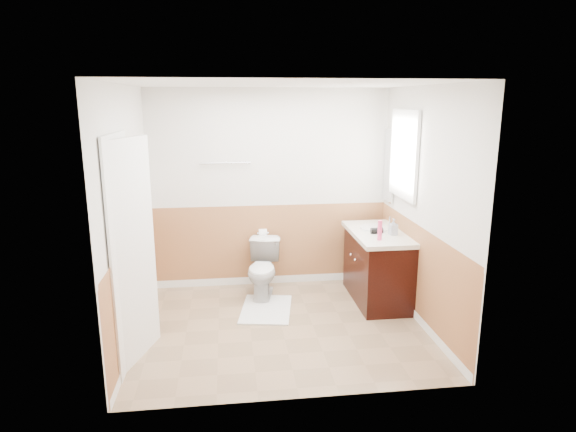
{
  "coord_description": "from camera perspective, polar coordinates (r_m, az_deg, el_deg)",
  "views": [
    {
      "loc": [
        -0.53,
        -4.77,
        2.35
      ],
      "look_at": [
        0.1,
        0.25,
        1.15
      ],
      "focal_mm": 30.57,
      "sensor_mm": 36.0,
      "label": 1
    }
  ],
  "objects": [
    {
      "name": "floor",
      "position": [
        5.35,
        -0.75,
        -12.73
      ],
      "size": [
        3.0,
        3.0,
        0.0
      ],
      "primitive_type": "plane",
      "color": "#8C7051",
      "rests_on": "ground"
    },
    {
      "name": "ceiling",
      "position": [
        4.81,
        -0.84,
        15.12
      ],
      "size": [
        3.0,
        3.0,
        0.0
      ],
      "primitive_type": "plane",
      "rotation": [
        3.14,
        0.0,
        0.0
      ],
      "color": "white",
      "rests_on": "floor"
    },
    {
      "name": "wall_back",
      "position": [
        6.2,
        -2.13,
        3.1
      ],
      "size": [
        3.0,
        0.0,
        3.0
      ],
      "primitive_type": "plane",
      "rotation": [
        1.57,
        0.0,
        0.0
      ],
      "color": "silver",
      "rests_on": "floor"
    },
    {
      "name": "wall_front",
      "position": [
        3.68,
        1.47,
        -4.07
      ],
      "size": [
        3.0,
        0.0,
        3.0
      ],
      "primitive_type": "plane",
      "rotation": [
        -1.57,
        0.0,
        0.0
      ],
      "color": "silver",
      "rests_on": "floor"
    },
    {
      "name": "wall_left",
      "position": [
        4.99,
        -18.16,
        -0.07
      ],
      "size": [
        0.0,
        3.0,
        3.0
      ],
      "primitive_type": "plane",
      "rotation": [
        1.57,
        0.0,
        1.57
      ],
      "color": "silver",
      "rests_on": "floor"
    },
    {
      "name": "wall_right",
      "position": [
        5.3,
        15.53,
        0.87
      ],
      "size": [
        0.0,
        3.0,
        3.0
      ],
      "primitive_type": "plane",
      "rotation": [
        1.57,
        0.0,
        -1.57
      ],
      "color": "silver",
      "rests_on": "floor"
    },
    {
      "name": "wainscot_back",
      "position": [
        6.36,
        -2.07,
        -3.58
      ],
      "size": [
        3.0,
        0.0,
        3.0
      ],
      "primitive_type": "plane",
      "rotation": [
        1.57,
        0.0,
        0.0
      ],
      "color": "#A26B40",
      "rests_on": "floor"
    },
    {
      "name": "wainscot_front",
      "position": [
        3.98,
        1.38,
        -14.37
      ],
      "size": [
        3.0,
        0.0,
        3.0
      ],
      "primitive_type": "plane",
      "rotation": [
        -1.57,
        0.0,
        0.0
      ],
      "color": "#A26B40",
      "rests_on": "floor"
    },
    {
      "name": "wainscot_left",
      "position": [
        5.21,
        -17.42,
        -8.12
      ],
      "size": [
        0.0,
        2.6,
        2.6
      ],
      "primitive_type": "plane",
      "rotation": [
        1.57,
        0.0,
        1.57
      ],
      "color": "#A26B40",
      "rests_on": "floor"
    },
    {
      "name": "wainscot_right",
      "position": [
        5.51,
        14.93,
        -6.78
      ],
      "size": [
        0.0,
        2.6,
        2.6
      ],
      "primitive_type": "plane",
      "rotation": [
        1.57,
        0.0,
        -1.57
      ],
      "color": "#A26B40",
      "rests_on": "floor"
    },
    {
      "name": "toilet",
      "position": [
        6.0,
        -2.92,
        -6.22
      ],
      "size": [
        0.49,
        0.73,
        0.69
      ],
      "primitive_type": "imported",
      "rotation": [
        0.0,
        0.0,
        -0.17
      ],
      "color": "silver",
      "rests_on": "floor"
    },
    {
      "name": "bath_mat",
      "position": [
        5.73,
        -2.55,
        -10.78
      ],
      "size": [
        0.68,
        0.88,
        0.02
      ],
      "primitive_type": "cube",
      "rotation": [
        0.0,
        0.0,
        -0.17
      ],
      "color": "silver",
      "rests_on": "floor"
    },
    {
      "name": "vanity_cabinet",
      "position": [
        5.96,
        10.34,
        -5.99
      ],
      "size": [
        0.55,
        1.1,
        0.8
      ],
      "primitive_type": "cube",
      "color": "black",
      "rests_on": "floor"
    },
    {
      "name": "vanity_knob_left",
      "position": [
        5.74,
        7.82,
        -5.08
      ],
      "size": [
        0.03,
        0.03,
        0.03
      ],
      "primitive_type": "sphere",
      "color": "silver",
      "rests_on": "vanity_cabinet"
    },
    {
      "name": "vanity_knob_right",
      "position": [
        5.92,
        7.33,
        -4.47
      ],
      "size": [
        0.03,
        0.03,
        0.03
      ],
      "primitive_type": "sphere",
      "color": "silver",
      "rests_on": "vanity_cabinet"
    },
    {
      "name": "countertop",
      "position": [
        5.83,
        10.42,
        -2.05
      ],
      "size": [
        0.6,
        1.15,
        0.05
      ],
      "primitive_type": "cube",
      "color": "silver",
      "rests_on": "vanity_cabinet"
    },
    {
      "name": "sink_basin",
      "position": [
        5.96,
        10.09,
        -1.35
      ],
      "size": [
        0.36,
        0.36,
        0.02
      ],
      "primitive_type": "cylinder",
      "color": "silver",
      "rests_on": "countertop"
    },
    {
      "name": "faucet",
      "position": [
        6.0,
        11.76,
        -0.73
      ],
      "size": [
        0.02,
        0.02,
        0.14
      ],
      "primitive_type": "cylinder",
      "color": "#B9B8BF",
      "rests_on": "countertop"
    },
    {
      "name": "lotion_bottle",
      "position": [
        5.46,
        10.63,
        -1.66
      ],
      "size": [
        0.05,
        0.05,
        0.22
      ],
      "primitive_type": "cylinder",
      "color": "#F13E77",
      "rests_on": "countertop"
    },
    {
      "name": "soap_dispenser",
      "position": [
        5.71,
        12.14,
        -1.23
      ],
      "size": [
        0.09,
        0.09,
        0.19
      ],
      "primitive_type": "imported",
      "rotation": [
        0.0,
        0.0,
        0.11
      ],
      "color": "#9BA2AF",
      "rests_on": "countertop"
    },
    {
      "name": "hair_dryer_body",
      "position": [
        5.74,
        10.28,
        -1.68
      ],
      "size": [
        0.14,
        0.07,
        0.07
      ],
      "primitive_type": "cylinder",
      "rotation": [
        0.0,
        1.57,
        0.0
      ],
      "color": "black",
      "rests_on": "countertop"
    },
    {
      "name": "hair_dryer_handle",
      "position": [
        5.74,
        9.96,
        -1.97
      ],
      "size": [
        0.03,
        0.03,
        0.07
      ],
      "primitive_type": "cylinder",
      "color": "black",
      "rests_on": "countertop"
    },
    {
      "name": "mirror_panel",
      "position": [
        6.26,
        11.66,
        5.72
      ],
      "size": [
        0.02,
        0.35,
        0.9
      ],
      "primitive_type": "cube",
      "color": "silver",
      "rests_on": "wall_right"
    },
    {
      "name": "window_frame",
      "position": [
        5.76,
        13.33,
        7.0
      ],
      "size": [
        0.04,
        0.8,
        1.0
      ],
      "primitive_type": "cube",
      "color": "white",
      "rests_on": "wall_right"
    },
    {
      "name": "window_glass",
      "position": [
        5.76,
        13.48,
        6.99
      ],
      "size": [
        0.01,
        0.7,
        0.9
      ],
      "primitive_type": "cube",
      "color": "white",
      "rests_on": "wall_right"
    },
    {
      "name": "door",
      "position": [
        4.61,
        -17.75,
        -4.12
      ],
      "size": [
        0.29,
        0.78,
        2.04
      ],
      "primitive_type": "cube",
      "rotation": [
        0.0,
        0.0,
        -0.31
      ],
      "color": "white",
      "rests_on": "wall_left"
    },
    {
      "name": "door_frame",
      "position": [
        4.62,
        -18.68,
        -4.01
      ],
      "size": [
        0.02,
        0.92,
        2.1
      ],
      "primitive_type": "cube",
      "color": "white",
      "rests_on": "wall_left"
    },
    {
      "name": "door_knob",
      "position": [
        4.93,
        -16.33,
        -3.74
      ],
      "size": [
        0.06,
        0.06,
        0.06
      ],
      "primitive_type": "sphere",
      "color": "silver",
      "rests_on": "door"
    },
    {
      "name": "towel_bar",
      "position": [
        6.07,
        -7.33,
        6.13
      ],
      "size": [
        0.62,
        0.02,
        0.02
      ],
      "primitive_type": "cylinder",
      "rotation": [
        0.0,
        1.57,
        0.0
      ],
      "color": "silver",
      "rests_on": "wall_back"
    },
    {
      "name": "tp_holder_bar",
      "position": [
        6.24,
        -2.95,
        -2.01
      ],
      "size": [
        0.14,
        0.02,
        0.02
      ],
      "primitive_type": "cylinder",
      "rotation": [
        0.0,
        1.57,
        0.0
      ],
      "color": "silver",
      "rests_on": "wall_back"
    },
    {
      "name": "tp_roll",
      "position": [
        6.24,
        -2.95,
        -2.01
      ],
      "size": [
        0.1,
        0.11,
        0.11
      ],
      "primitive_type": "cylinder",
      "rotation": [
        0.0,
        1.57,
        0.0
      ],
      "color": "white",
      "rests_on": "tp_holder_bar"
    },
    {
      "name": "tp_sheet",
      "position": [
        6.27,
        -2.94,
        -2.98
      ],
      "size": [
        0.1,
        0.01,
        0.16
      ],
      "primitive_type": "cube",
      "color": "white",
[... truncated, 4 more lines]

